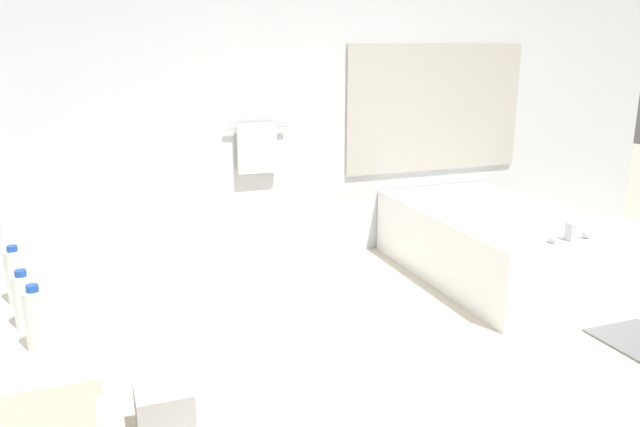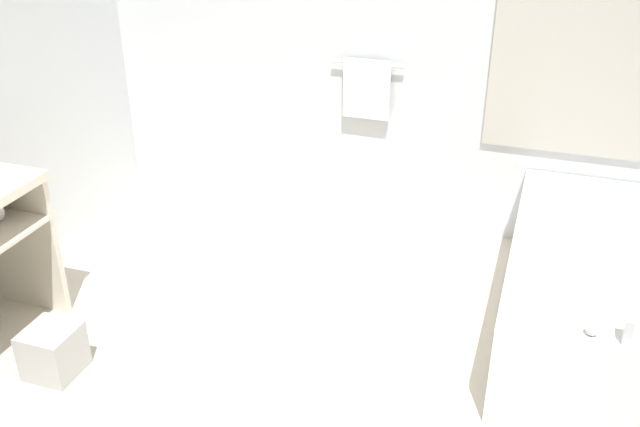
# 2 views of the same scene
# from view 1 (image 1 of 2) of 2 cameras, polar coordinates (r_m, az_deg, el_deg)

# --- Properties ---
(ground_plane) EXTENTS (16.00, 16.00, 0.00)m
(ground_plane) POSITION_cam_1_polar(r_m,az_deg,el_deg) (3.54, 9.03, -15.14)
(ground_plane) COLOR beige
(ground_plane) RESTS_ON ground
(wall_back_with_blinds) EXTENTS (7.40, 0.13, 2.70)m
(wall_back_with_blinds) POSITION_cam_1_polar(r_m,az_deg,el_deg) (5.14, -2.30, 10.34)
(wall_back_with_blinds) COLOR silver
(wall_back_with_blinds) RESTS_ON ground_plane
(vanity_counter) EXTENTS (0.60, 1.50, 0.90)m
(vanity_counter) POSITION_cam_1_polar(r_m,az_deg,el_deg) (2.67, -25.94, -11.32)
(vanity_counter) COLOR beige
(vanity_counter) RESTS_ON ground_plane
(bathtub) EXTENTS (1.08, 1.86, 0.66)m
(bathtub) POSITION_cam_1_polar(r_m,az_deg,el_deg) (5.08, 15.37, -2.35)
(bathtub) COLOR white
(bathtub) RESTS_ON ground_plane
(water_bottle_1) EXTENTS (0.06, 0.06, 0.20)m
(water_bottle_1) POSITION_cam_1_polar(r_m,az_deg,el_deg) (2.04, -24.51, -8.81)
(water_bottle_1) COLOR silver
(water_bottle_1) RESTS_ON vanity_counter
(water_bottle_2) EXTENTS (0.06, 0.06, 0.19)m
(water_bottle_2) POSITION_cam_1_polar(r_m,az_deg,el_deg) (2.21, -25.43, -7.22)
(water_bottle_2) COLOR silver
(water_bottle_2) RESTS_ON vanity_counter
(water_bottle_3) EXTENTS (0.06, 0.06, 0.21)m
(water_bottle_3) POSITION_cam_1_polar(r_m,az_deg,el_deg) (2.42, -26.06, -5.16)
(water_bottle_3) COLOR silver
(water_bottle_3) RESTS_ON vanity_counter
(waste_bin) EXTENTS (0.26, 0.26, 0.26)m
(waste_bin) POSITION_cam_1_polar(r_m,az_deg,el_deg) (3.11, -14.02, -17.23)
(waste_bin) COLOR #B2B2B2
(waste_bin) RESTS_ON ground_plane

